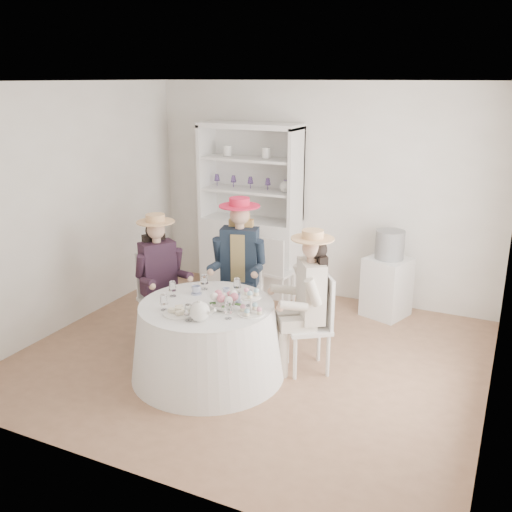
% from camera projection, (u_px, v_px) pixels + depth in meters
% --- Properties ---
extents(ground, '(4.50, 4.50, 0.00)m').
position_uv_depth(ground, '(252.00, 356.00, 5.84)').
color(ground, '#895F44').
rests_on(ground, ground).
extents(ceiling, '(4.50, 4.50, 0.00)m').
position_uv_depth(ceiling, '(251.00, 81.00, 5.03)').
color(ceiling, white).
rests_on(ceiling, wall_back).
extents(wall_back, '(4.50, 0.00, 4.50)m').
position_uv_depth(wall_back, '(320.00, 192.00, 7.16)').
color(wall_back, silver).
rests_on(wall_back, ground).
extents(wall_front, '(4.50, 0.00, 4.50)m').
position_uv_depth(wall_front, '(119.00, 299.00, 3.71)').
color(wall_front, silver).
rests_on(wall_front, ground).
extents(wall_left, '(0.00, 4.50, 4.50)m').
position_uv_depth(wall_left, '(70.00, 207.00, 6.35)').
color(wall_left, silver).
rests_on(wall_left, ground).
extents(wall_right, '(0.00, 4.50, 4.50)m').
position_uv_depth(wall_right, '(507.00, 260.00, 4.52)').
color(wall_right, silver).
rests_on(wall_right, ground).
extents(tea_table, '(1.46, 1.46, 0.72)m').
position_uv_depth(tea_table, '(208.00, 340.00, 5.39)').
color(tea_table, white).
rests_on(tea_table, ground).
extents(hutch, '(1.46, 0.92, 2.19)m').
position_uv_depth(hutch, '(251.00, 233.00, 7.48)').
color(hutch, silver).
rests_on(hutch, ground).
extents(side_table, '(0.58, 0.58, 0.71)m').
position_uv_depth(side_table, '(387.00, 287.00, 6.76)').
color(side_table, silver).
rests_on(side_table, ground).
extents(hatbox, '(0.39, 0.39, 0.33)m').
position_uv_depth(hatbox, '(390.00, 245.00, 6.60)').
color(hatbox, black).
rests_on(hatbox, side_table).
extents(guest_left, '(0.60, 0.55, 1.39)m').
position_uv_depth(guest_left, '(159.00, 271.00, 6.00)').
color(guest_left, silver).
rests_on(guest_left, ground).
extents(guest_mid, '(0.58, 0.62, 1.53)m').
position_uv_depth(guest_mid, '(239.00, 259.00, 6.11)').
color(guest_mid, silver).
rests_on(guest_mid, ground).
extents(guest_right, '(0.61, 0.57, 1.41)m').
position_uv_depth(guest_right, '(308.00, 294.00, 5.34)').
color(guest_right, silver).
rests_on(guest_right, ground).
extents(spare_chair, '(0.41, 0.41, 0.88)m').
position_uv_depth(spare_chair, '(276.00, 269.00, 7.03)').
color(spare_chair, silver).
rests_on(spare_chair, ground).
extents(teacup_a, '(0.12, 0.12, 0.07)m').
position_uv_depth(teacup_a, '(196.00, 290.00, 5.52)').
color(teacup_a, white).
rests_on(teacup_a, tea_table).
extents(teacup_b, '(0.09, 0.09, 0.07)m').
position_uv_depth(teacup_b, '(226.00, 292.00, 5.49)').
color(teacup_b, white).
rests_on(teacup_b, tea_table).
extents(teacup_c, '(0.12, 0.12, 0.07)m').
position_uv_depth(teacup_c, '(236.00, 299.00, 5.30)').
color(teacup_c, white).
rests_on(teacup_c, tea_table).
extents(flower_bowl, '(0.23, 0.23, 0.05)m').
position_uv_depth(flower_bowl, '(223.00, 307.00, 5.15)').
color(flower_bowl, white).
rests_on(flower_bowl, tea_table).
extents(flower_arrangement, '(0.21, 0.21, 0.08)m').
position_uv_depth(flower_arrangement, '(226.00, 298.00, 5.17)').
color(flower_arrangement, '#E07088').
rests_on(flower_arrangement, tea_table).
extents(table_teapot, '(0.26, 0.18, 0.19)m').
position_uv_depth(table_teapot, '(200.00, 311.00, 4.91)').
color(table_teapot, white).
rests_on(table_teapot, tea_table).
extents(sandwich_plate, '(0.29, 0.29, 0.06)m').
position_uv_depth(sandwich_plate, '(179.00, 312.00, 5.06)').
color(sandwich_plate, white).
rests_on(sandwich_plate, tea_table).
extents(cupcake_stand, '(0.24, 0.24, 0.23)m').
position_uv_depth(cupcake_stand, '(251.00, 305.00, 5.04)').
color(cupcake_stand, white).
rests_on(cupcake_stand, tea_table).
extents(stemware_set, '(0.85, 0.85, 0.15)m').
position_uv_depth(stemware_set, '(206.00, 297.00, 5.26)').
color(stemware_set, white).
rests_on(stemware_set, tea_table).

